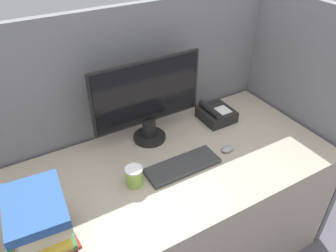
% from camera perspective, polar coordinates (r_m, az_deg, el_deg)
% --- Properties ---
extents(cubicle_panel_rear, '(2.09, 0.04, 1.43)m').
position_cam_1_polar(cubicle_panel_rear, '(1.99, -5.90, -0.03)').
color(cubicle_panel_rear, slate).
rests_on(cubicle_panel_rear, ground_plane).
extents(cubicle_panel_right, '(0.04, 0.87, 1.43)m').
position_cam_1_polar(cubicle_panel_right, '(2.19, 20.49, 1.31)').
color(cubicle_panel_right, slate).
rests_on(cubicle_panel_right, ground_plane).
extents(desk, '(1.69, 0.81, 0.74)m').
position_cam_1_polar(desk, '(1.93, 0.51, -15.07)').
color(desk, tan).
rests_on(desk, ground_plane).
extents(monitor, '(0.61, 0.18, 0.47)m').
position_cam_1_polar(monitor, '(1.71, -3.53, 4.34)').
color(monitor, black).
rests_on(monitor, desk).
extents(keyboard, '(0.38, 0.14, 0.02)m').
position_cam_1_polar(keyboard, '(1.65, 2.54, -6.93)').
color(keyboard, '#333333').
rests_on(keyboard, desk).
extents(mouse, '(0.07, 0.05, 0.02)m').
position_cam_1_polar(mouse, '(1.77, 10.27, -3.97)').
color(mouse, gray).
rests_on(mouse, desk).
extents(coffee_cup, '(0.08, 0.08, 0.10)m').
position_cam_1_polar(coffee_cup, '(1.54, -5.90, -8.69)').
color(coffee_cup, '#8CB247').
rests_on(coffee_cup, desk).
extents(book_stack, '(0.26, 0.31, 0.25)m').
position_cam_1_polar(book_stack, '(1.34, -21.61, -15.76)').
color(book_stack, '#262628').
rests_on(book_stack, desk).
extents(desk_telephone, '(0.18, 0.19, 0.10)m').
position_cam_1_polar(desk_telephone, '(1.99, 8.33, 2.08)').
color(desk_telephone, black).
rests_on(desk_telephone, desk).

